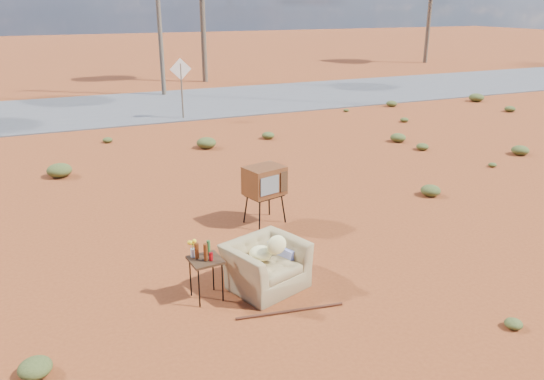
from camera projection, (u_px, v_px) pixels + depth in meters
name	position (u px, v px, depth m)	size (l,w,h in m)	color
ground	(278.00, 269.00, 8.54)	(140.00, 140.00, 0.00)	brown
highway	(129.00, 107.00, 21.52)	(140.00, 7.00, 0.04)	#565659
armchair	(270.00, 257.00, 7.95)	(1.41, 1.18, 0.95)	#907A4F
tv_unit	(265.00, 182.00, 10.06)	(0.83, 0.72, 1.14)	black
side_table	(203.00, 257.00, 7.49)	(0.48, 0.48, 0.90)	#352113
rusty_bar	(290.00, 311.00, 7.34)	(0.04, 0.04, 1.54)	#4B1E14
road_sign	(181.00, 78.00, 18.99)	(0.78, 0.06, 2.19)	brown
utility_pole_center	(158.00, 0.00, 23.05)	(1.40, 0.20, 8.00)	brown
scrub_patch	(166.00, 185.00, 12.01)	(17.49, 8.07, 0.33)	#4E5625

